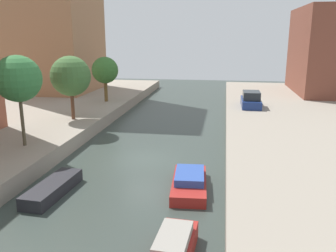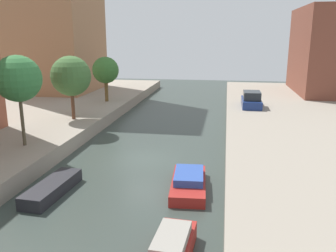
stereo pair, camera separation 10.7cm
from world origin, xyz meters
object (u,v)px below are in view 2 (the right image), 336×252
object	(u,v)px
street_tree_3	(71,76)
moored_boat_left_2	(52,188)
moored_boat_right_2	(189,182)
street_tree_2	(18,79)
street_tree_4	(106,70)
parked_car	(251,100)

from	to	relation	value
street_tree_3	moored_boat_left_2	world-z (taller)	street_tree_3
street_tree_3	moored_boat_right_2	world-z (taller)	street_tree_3
street_tree_2	street_tree_4	bearing A→B (deg)	90.00
street_tree_2	moored_boat_right_2	size ratio (longest dim) A/B	1.29
street_tree_4	moored_boat_left_2	bearing A→B (deg)	-78.70
parked_car	moored_boat_left_2	xyz separation A→B (m)	(-10.57, -18.91, -1.30)
street_tree_3	street_tree_4	distance (m)	8.11
street_tree_3	street_tree_4	size ratio (longest dim) A/B	1.12
parked_car	street_tree_4	bearing A→B (deg)	177.76
parked_car	moored_boat_left_2	bearing A→B (deg)	-119.19
moored_boat_left_2	moored_boat_right_2	distance (m)	6.69
street_tree_2	parked_car	bearing A→B (deg)	45.46
parked_car	moored_boat_right_2	bearing A→B (deg)	-103.28
street_tree_2	moored_boat_right_2	bearing A→B (deg)	-13.93
street_tree_3	moored_boat_right_2	xyz separation A→B (m)	(10.38, -9.73, -4.07)
street_tree_2	street_tree_3	bearing A→B (deg)	90.00
moored_boat_left_2	street_tree_3	bearing A→B (deg)	108.89
parked_car	moored_boat_left_2	distance (m)	21.70
street_tree_4	moored_boat_left_2	world-z (taller)	street_tree_4
street_tree_2	street_tree_4	world-z (taller)	street_tree_2
street_tree_3	moored_boat_left_2	distance (m)	12.72
street_tree_3	moored_boat_right_2	bearing A→B (deg)	-43.16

